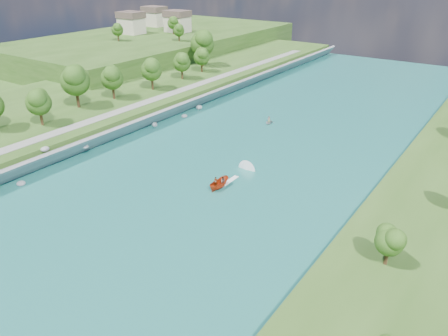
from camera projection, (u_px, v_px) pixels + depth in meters
The scene contains 12 objects.
ground at pixel (139, 216), 66.55m from camera, with size 260.00×260.00×0.00m, color #2D5119.
river_water at pixel (216, 169), 81.39m from camera, with size 55.00×240.00×0.10m, color #1A5D62.
berm_west at pixel (50, 113), 106.40m from camera, with size 45.00×240.00×3.50m, color #2D5119.
ridge_west at pixel (159, 45), 177.66m from camera, with size 60.00×120.00×9.00m, color #2D5119.
riprap_bank at pixel (116, 133), 93.50m from camera, with size 4.44×236.00×4.22m.
riverside_path at pixel (97, 119), 96.62m from camera, with size 3.00×200.00×0.10m, color gray.
ridge_houses at pixel (155, 20), 180.78m from camera, with size 29.50×29.50×8.40m.
trees_west at pixel (14, 103), 88.54m from camera, with size 17.00×150.73×13.92m.
trees_east at pixel (425, 208), 56.98m from camera, with size 15.23×142.19×10.75m.
trees_ridge at pixel (164, 25), 167.96m from camera, with size 23.01×37.20×8.28m.
motorboat at pixel (223, 181), 75.02m from camera, with size 3.60×19.13×2.12m.
raft at pixel (269, 122), 104.13m from camera, with size 2.35×3.03×1.71m.
Camera 1 is at (43.10, -39.52, 35.06)m, focal length 35.00 mm.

